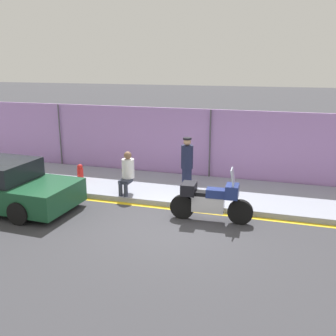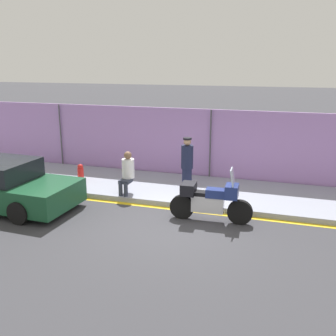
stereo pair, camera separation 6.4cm
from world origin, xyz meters
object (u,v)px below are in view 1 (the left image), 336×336
Objects in this scene: motorcycle at (210,200)px; officer_standing at (187,164)px; fire_hydrant at (80,172)px; person_seated_on_curb at (127,170)px.

motorcycle is 2.16m from officer_standing.
motorcycle is 3.84× the size of fire_hydrant.
motorcycle is at bearing -58.79° from officer_standing.
person_seated_on_curb is 2.19m from fire_hydrant.
officer_standing is 3.74m from fire_hydrant.
person_seated_on_curb is at bearing -19.39° from fire_hydrant.
fire_hydrant is at bearing 160.61° from person_seated_on_curb.
person_seated_on_curb is (-1.67, -0.73, -0.15)m from officer_standing.
person_seated_on_curb is 2.26× the size of fire_hydrant.
officer_standing is at bearing 0.34° from fire_hydrant.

